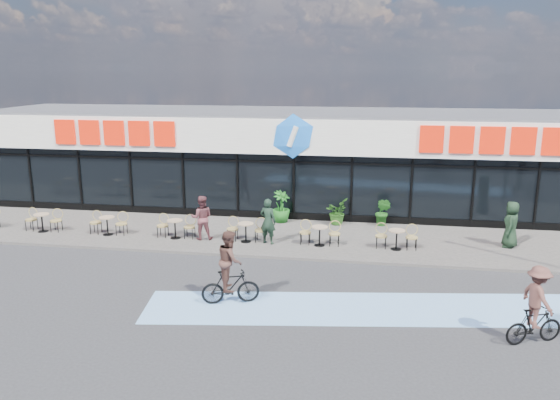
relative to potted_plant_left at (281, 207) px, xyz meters
name	(u,v)px	position (x,y,z in m)	size (l,w,h in m)	color
ground	(264,280)	(0.47, -6.47, -0.78)	(120.00, 120.00, 0.00)	#28282B
sidewalk	(285,237)	(0.47, -1.97, -0.73)	(44.00, 5.00, 0.10)	#5A5550
bike_lane	(393,309)	(4.47, -7.97, -0.78)	(14.00, 2.20, 0.01)	#70A0D3
building	(302,158)	(0.47, 3.46, 1.56)	(30.60, 6.57, 4.75)	black
bistro_set_1	(43,220)	(-9.38, -2.87, -0.23)	(1.54, 0.62, 0.90)	tan
bistro_set_2	(108,223)	(-6.55, -2.87, -0.23)	(1.54, 0.62, 0.90)	tan
bistro_set_3	(176,226)	(-3.72, -2.87, -0.23)	(1.54, 0.62, 0.90)	tan
bistro_set_4	(246,230)	(-0.90, -2.87, -0.23)	(1.54, 0.62, 0.90)	tan
bistro_set_5	(320,233)	(1.93, -2.87, -0.23)	(1.54, 0.62, 0.90)	tan
bistro_set_6	(396,237)	(4.76, -2.87, -0.23)	(1.54, 0.62, 0.90)	tan
potted_plant_left	(281,207)	(0.00, 0.00, 0.00)	(0.76, 0.76, 1.36)	#195618
potted_plant_mid	(337,212)	(2.39, 0.05, -0.14)	(0.98, 0.85, 1.09)	#235117
potted_plant_right	(383,212)	(4.33, 0.10, -0.09)	(0.65, 0.53, 1.19)	#1C5418
patron_left	(268,221)	(-0.02, -3.01, 0.19)	(0.64, 0.42, 1.75)	black
patron_right	(202,218)	(-2.65, -2.91, 0.19)	(0.84, 0.66, 1.74)	brown
pedestrian_a	(511,224)	(8.93, -2.01, 0.19)	(0.85, 0.55, 1.74)	black
cyclist_a	(536,309)	(7.77, -9.42, 0.14)	(1.59, 1.15, 2.01)	black
cyclist_c	(230,272)	(-0.14, -8.31, 0.16)	(1.73, 1.00, 2.18)	black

